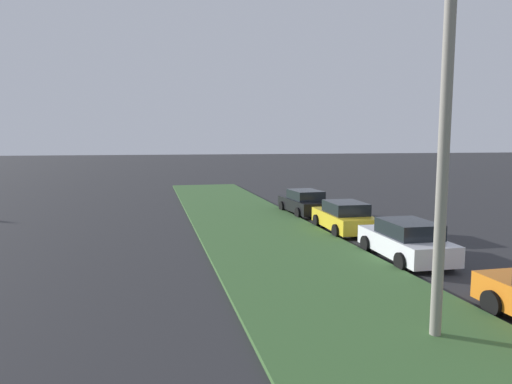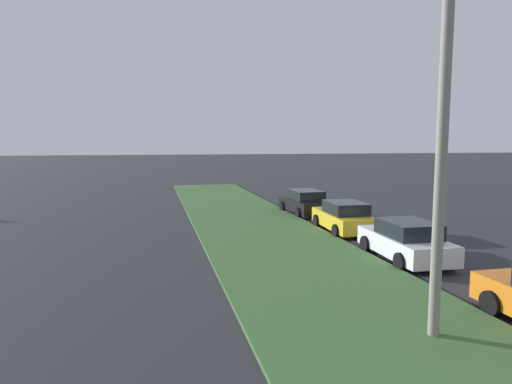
{
  "view_description": "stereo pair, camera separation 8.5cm",
  "coord_description": "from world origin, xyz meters",
  "px_view_note": "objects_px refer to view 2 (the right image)",
  "views": [
    {
      "loc": [
        -3.32,
        12.0,
        4.31
      ],
      "look_at": [
        17.4,
        7.09,
        1.9
      ],
      "focal_mm": 31.09,
      "sensor_mm": 36.0,
      "label": 1
    },
    {
      "loc": [
        -3.34,
        11.92,
        4.31
      ],
      "look_at": [
        17.4,
        7.09,
        1.9
      ],
      "focal_mm": 31.09,
      "sensor_mm": 36.0,
      "label": 2
    }
  ],
  "objects_px": {
    "parked_car_white": "(406,241)",
    "parked_car_black": "(305,203)",
    "parked_car_yellow": "(344,217)",
    "streetlight": "(459,138)"
  },
  "relations": [
    {
      "from": "parked_car_white",
      "to": "parked_car_black",
      "type": "bearing_deg",
      "value": 3.28
    },
    {
      "from": "parked_car_white",
      "to": "streetlight",
      "type": "bearing_deg",
      "value": 158.64
    },
    {
      "from": "parked_car_yellow",
      "to": "parked_car_black",
      "type": "height_order",
      "value": "same"
    },
    {
      "from": "parked_car_white",
      "to": "parked_car_black",
      "type": "relative_size",
      "value": 1.0
    },
    {
      "from": "parked_car_white",
      "to": "parked_car_yellow",
      "type": "distance_m",
      "value": 5.26
    },
    {
      "from": "parked_car_yellow",
      "to": "parked_car_white",
      "type": "bearing_deg",
      "value": -177.41
    },
    {
      "from": "parked_car_yellow",
      "to": "parked_car_black",
      "type": "relative_size",
      "value": 1.0
    },
    {
      "from": "parked_car_white",
      "to": "streetlight",
      "type": "distance_m",
      "value": 7.64
    },
    {
      "from": "parked_car_black",
      "to": "parked_car_white",
      "type": "bearing_deg",
      "value": 177.98
    },
    {
      "from": "parked_car_white",
      "to": "parked_car_yellow",
      "type": "relative_size",
      "value": 1.0
    }
  ]
}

